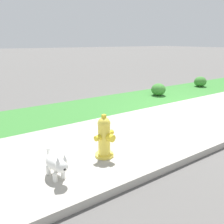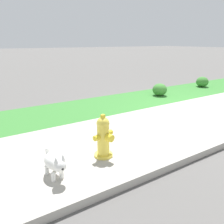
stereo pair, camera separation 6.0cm
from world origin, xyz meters
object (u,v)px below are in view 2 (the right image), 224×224
at_px(small_white_dog, 55,163).
at_px(shrub_bush_mid_verge, 202,82).
at_px(shrub_bush_far_verge, 160,90).
at_px(fire_hydrant_far_end, 103,137).

relative_size(small_white_dog, shrub_bush_mid_verge, 1.11).
height_order(shrub_bush_mid_verge, shrub_bush_far_verge, shrub_bush_far_verge).
bearing_deg(shrub_bush_far_verge, small_white_dog, -148.91).
bearing_deg(small_white_dog, shrub_bush_far_verge, 115.87).
xyz_separation_m(small_white_dog, shrub_bush_mid_verge, (7.29, 3.02, -0.03)).
bearing_deg(small_white_dog, fire_hydrant_far_end, 95.49).
bearing_deg(fire_hydrant_far_end, shrub_bush_mid_verge, -169.82).
relative_size(shrub_bush_mid_verge, shrub_bush_far_verge, 0.98).
bearing_deg(fire_hydrant_far_end, shrub_bush_far_verge, -158.90).
bearing_deg(shrub_bush_mid_verge, shrub_bush_far_verge, -175.64).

